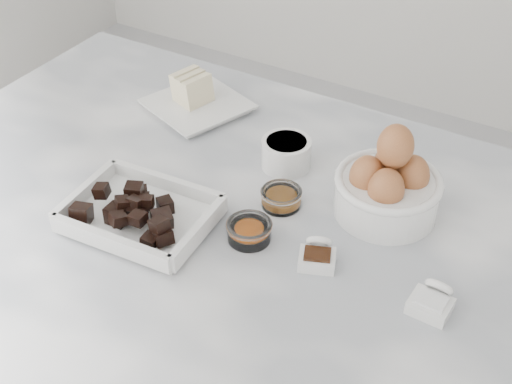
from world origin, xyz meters
TOP-DOWN VIEW (x-y plane):
  - marble_slab at (0.00, 0.00)m, footprint 1.20×0.80m
  - chocolate_dish at (-0.12, -0.08)m, footprint 0.23×0.18m
  - butter_plate at (-0.23, 0.24)m, footprint 0.21×0.21m
  - sugar_ramekin at (0.00, 0.16)m, footprint 0.08×0.08m
  - egg_bowl at (0.19, 0.13)m, footprint 0.16×0.16m
  - honey_bowl at (0.04, 0.07)m, footprint 0.07×0.07m
  - zest_bowl at (0.04, -0.03)m, footprint 0.07×0.07m
  - vanilla_spoon at (0.15, -0.02)m, footprint 0.06×0.07m
  - salt_spoon at (0.32, -0.02)m, footprint 0.06×0.07m

SIDE VIEW (x-z plane):
  - marble_slab at x=0.00m, z-range 0.90..0.94m
  - vanilla_spoon at x=0.15m, z-range 0.93..0.97m
  - salt_spoon at x=0.32m, z-range 0.93..0.97m
  - honey_bowl at x=0.04m, z-range 0.94..0.97m
  - zest_bowl at x=0.04m, z-range 0.94..0.97m
  - butter_plate at x=-0.23m, z-range 0.93..0.99m
  - chocolate_dish at x=-0.12m, z-range 0.94..0.99m
  - sugar_ramekin at x=0.00m, z-range 0.94..0.99m
  - egg_bowl at x=0.19m, z-range 0.91..1.07m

